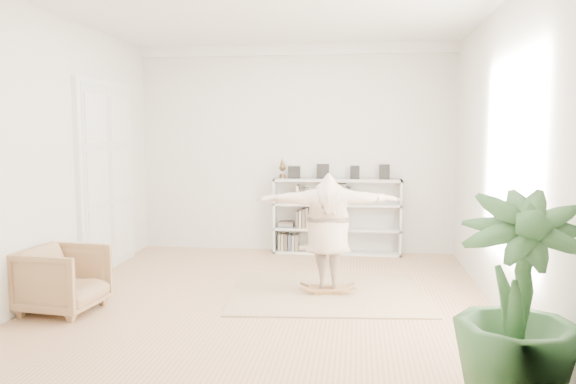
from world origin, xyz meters
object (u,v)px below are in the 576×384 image
at_px(bookshelf, 336,217).
at_px(rocker_board, 327,289).
at_px(armchair, 63,279).
at_px(person, 328,228).
at_px(houseplant, 518,302).

xyz_separation_m(bookshelf, rocker_board, (-0.02, -2.49, -0.57)).
distance_m(armchair, person, 3.26).
bearing_deg(rocker_board, houseplant, -66.44).
bearing_deg(person, armchair, 15.20).
bearing_deg(bookshelf, rocker_board, -90.41).
distance_m(bookshelf, person, 2.50).
distance_m(rocker_board, houseplant, 3.37).
bearing_deg(houseplant, rocker_board, 118.67).
bearing_deg(rocker_board, armchair, -164.80).
height_order(bookshelf, rocker_board, bookshelf).
distance_m(bookshelf, rocker_board, 2.55).
bearing_deg(person, bookshelf, -95.52).
bearing_deg(person, houseplant, 113.56).
xyz_separation_m(bookshelf, armchair, (-3.04, -3.61, -0.25)).
bearing_deg(bookshelf, person, -90.41).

